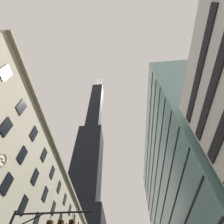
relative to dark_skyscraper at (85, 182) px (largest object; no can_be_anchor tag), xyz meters
name	(u,v)px	position (x,y,z in m)	size (l,w,h in m)	color
dark_skyscraper	(85,182)	(0.00, 0.00, 0.00)	(22.43, 22.43, 187.51)	black
glass_office_midrise	(198,198)	(38.87, -41.05, -31.46)	(18.29, 52.76, 45.24)	gray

